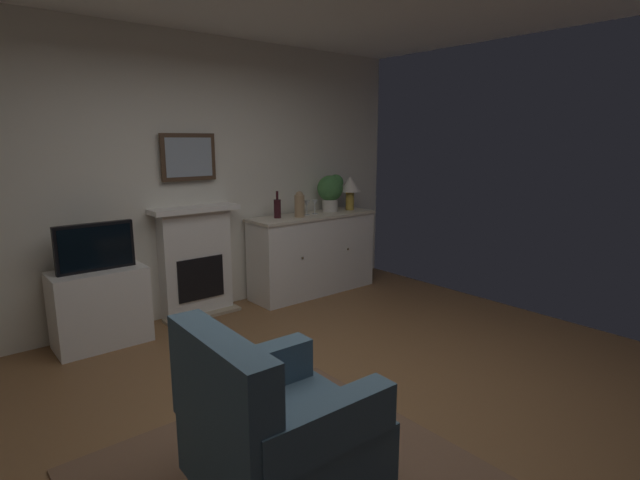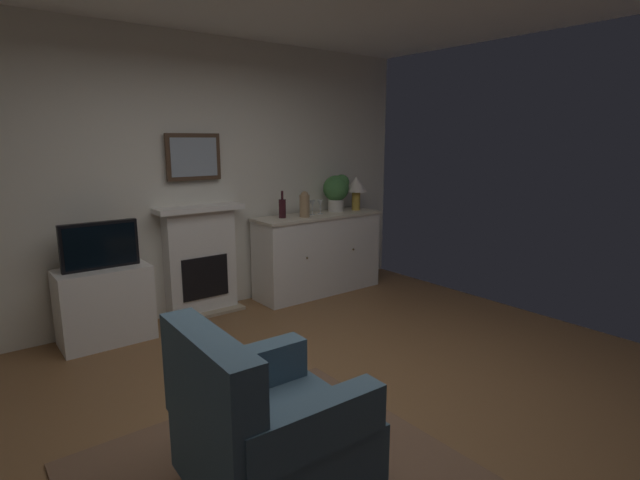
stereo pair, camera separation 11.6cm
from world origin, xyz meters
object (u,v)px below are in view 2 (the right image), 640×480
object	(u,v)px
framed_picture	(194,157)
armchair	(264,428)
vase_decorative	(305,204)
wine_glass_left	(312,204)
table_lamp	(356,187)
wine_glass_center	(320,203)
tv_cabinet	(105,305)
potted_plant_small	(337,190)
fireplace_unit	(201,260)
tv_set	(100,245)
sideboard_cabinet	(318,253)
wine_bottle	(282,208)

from	to	relation	value
framed_picture	armchair	bearing A→B (deg)	-108.31
framed_picture	vase_decorative	xyz separation A→B (m)	(1.13, -0.27, -0.52)
wine_glass_left	table_lamp	bearing A→B (deg)	-0.95
wine_glass_center	vase_decorative	xyz separation A→B (m)	(-0.26, -0.06, 0.02)
tv_cabinet	potted_plant_small	size ratio (longest dim) A/B	1.74
wine_glass_center	tv_cabinet	xyz separation A→B (m)	(-2.36, 0.01, -0.70)
table_lamp	armchair	world-z (taller)	table_lamp
fireplace_unit	vase_decorative	world-z (taller)	vase_decorative
wine_glass_left	tv_cabinet	distance (m)	2.36
vase_decorative	tv_set	bearing A→B (deg)	178.86
sideboard_cabinet	armchair	xyz separation A→B (m)	(-2.24, -2.47, -0.07)
vase_decorative	tv_set	xyz separation A→B (m)	(-2.10, 0.04, -0.18)
tv_set	tv_cabinet	bearing A→B (deg)	90.00
wine_glass_center	armchair	size ratio (longest dim) A/B	0.18
potted_plant_small	wine_glass_left	bearing A→B (deg)	-174.86
tv_set	wine_glass_left	bearing A→B (deg)	0.48
framed_picture	vase_decorative	world-z (taller)	framed_picture
framed_picture	armchair	xyz separation A→B (m)	(-0.89, -2.70, -1.19)
potted_plant_small	fireplace_unit	bearing A→B (deg)	175.46
potted_plant_small	tv_set	bearing A→B (deg)	-178.84
framed_picture	tv_set	world-z (taller)	framed_picture
vase_decorative	armchair	distance (m)	3.22
wine_glass_left	sideboard_cabinet	bearing A→B (deg)	-8.10
wine_glass_left	wine_glass_center	xyz separation A→B (m)	(0.11, -0.00, 0.00)
framed_picture	sideboard_cabinet	world-z (taller)	framed_picture
framed_picture	vase_decorative	distance (m)	1.27
framed_picture	vase_decorative	bearing A→B (deg)	-13.61
fireplace_unit	armchair	bearing A→B (deg)	-108.60
armchair	tv_cabinet	bearing A→B (deg)	91.91
table_lamp	wine_glass_center	distance (m)	0.56
framed_picture	tv_cabinet	distance (m)	1.59
framed_picture	tv_cabinet	bearing A→B (deg)	-167.99
sideboard_cabinet	vase_decorative	xyz separation A→B (m)	(-0.23, -0.05, 0.59)
potted_plant_small	wine_glass_center	bearing A→B (deg)	-172.08
vase_decorative	tv_set	distance (m)	2.11
fireplace_unit	wine_bottle	distance (m)	1.02
sideboard_cabinet	tv_set	xyz separation A→B (m)	(-2.33, -0.01, 0.41)
tv_cabinet	armchair	distance (m)	2.49
wine_glass_center	tv_set	distance (m)	2.37
framed_picture	tv_cabinet	size ratio (longest dim) A/B	0.73
wine_bottle	wine_glass_left	size ratio (longest dim) A/B	1.76
vase_decorative	armchair	bearing A→B (deg)	-129.78
sideboard_cabinet	tv_set	world-z (taller)	tv_set
vase_decorative	potted_plant_small	distance (m)	0.56
framed_picture	vase_decorative	size ratio (longest dim) A/B	1.96
wine_glass_left	tv_set	size ratio (longest dim) A/B	0.27
tv_cabinet	tv_set	size ratio (longest dim) A/B	1.21
vase_decorative	armchair	world-z (taller)	vase_decorative
tv_set	armchair	bearing A→B (deg)	-88.07
framed_picture	fireplace_unit	bearing A→B (deg)	-90.00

